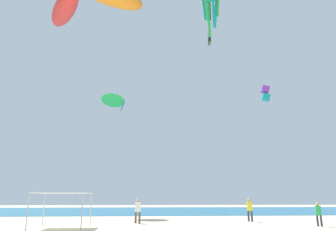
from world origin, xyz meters
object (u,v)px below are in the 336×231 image
Objects in this scene: person_near_tent at (318,212)px; person_leftmost at (138,209)px; kite_inflatable_red at (65,9)px; kite_box_purple at (266,93)px; canopy_tent at (63,194)px; kite_parafoil_black at (209,38)px; kite_delta_green at (113,99)px; person_central at (250,208)px.

person_near_tent is 12.78m from person_leftmost.
kite_inflatable_red is 24.16m from kite_box_purple.
canopy_tent is 0.48× the size of kite_inflatable_red.
kite_inflatable_red is (-7.44, 1.98, 18.21)m from person_leftmost.
kite_box_purple reaches higher than canopy_tent.
kite_delta_green is at bearing -61.96° from kite_parafoil_black.
kite_inflatable_red is 2.06× the size of kite_delta_green.
person_leftmost is 0.26× the size of kite_inflatable_red.
kite_box_purple is at bearing 58.28° from kite_parafoil_black.
person_near_tent is 0.88× the size of person_central.
person_near_tent is 5.47m from person_central.
kite_parafoil_black is at bearing -99.07° from person_leftmost.
canopy_tent is 14.50m from person_central.
person_near_tent is 0.48× the size of kite_delta_green.
canopy_tent is 0.99× the size of kite_delta_green.
kite_parafoil_black is at bearing 53.19° from canopy_tent.
person_central is 26.72m from kite_parafoil_black.
canopy_tent is 6.01m from person_leftmost.
kite_inflatable_red is (-19.78, 5.30, 18.33)m from person_near_tent.
canopy_tent is at bearing -114.84° from person_near_tent.
kite_delta_green is at bearing -165.65° from person_central.
kite_inflatable_red is 11.61m from kite_delta_green.
person_near_tent is at bearing 46.20° from kite_inflatable_red.
person_central is 16.74m from kite_box_purple.
person_leftmost is 0.54× the size of kite_delta_green.
person_near_tent is 29.50m from kite_parafoil_black.
kite_inflatable_red is 3.53× the size of kite_box_purple.
kite_delta_green is (3.89, 9.11, -6.06)m from kite_inflatable_red.
kite_box_purple is (2.35, 13.38, 12.99)m from person_near_tent.
kite_parafoil_black is (16.60, 13.11, 4.50)m from kite_inflatable_red.
kite_box_purple is at bearing 110.98° from person_central.
kite_inflatable_red is (-16.42, 0.98, 18.19)m from person_central.
canopy_tent is at bearing -108.64° from person_central.
person_leftmost is at bearing 118.69° from kite_delta_green.
person_central is 0.27× the size of kite_inflatable_red.
canopy_tent is 18.21m from kite_inflatable_red.
canopy_tent reaches higher than person_near_tent.
kite_box_purple is at bearing 81.24° from kite_inflatable_red.
canopy_tent is 17.15m from person_near_tent.
kite_box_purple is (14.69, 10.06, 12.87)m from person_leftmost.
canopy_tent is 1.80× the size of person_central.
person_leftmost reaches higher than person_near_tent.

